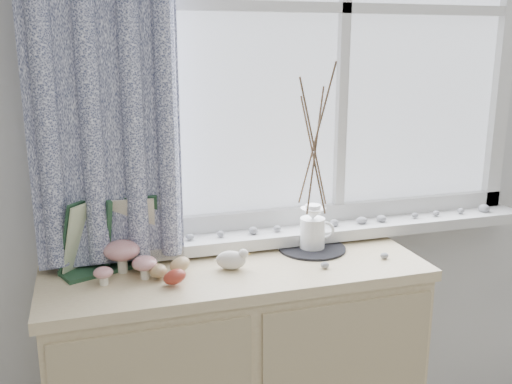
% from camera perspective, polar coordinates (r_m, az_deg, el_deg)
% --- Properties ---
extents(botanical_book, '(0.36, 0.25, 0.24)m').
position_cam_1_polar(botanical_book, '(1.79, -14.59, -4.22)').
color(botanical_book, '#1F4028').
rests_on(botanical_book, sideboard).
extents(toadstool_cluster, '(0.19, 0.16, 0.10)m').
position_cam_1_polar(toadstool_cluster, '(1.77, -12.98, -6.30)').
color(toadstool_cluster, white).
rests_on(toadstool_cluster, sideboard).
extents(wooden_eggs, '(0.16, 0.17, 0.07)m').
position_cam_1_polar(wooden_eggs, '(1.74, -9.24, -7.60)').
color(wooden_eggs, tan).
rests_on(wooden_eggs, sideboard).
extents(songbird_figurine, '(0.14, 0.10, 0.07)m').
position_cam_1_polar(songbird_figurine, '(1.78, -2.53, -6.71)').
color(songbird_figurine, silver).
rests_on(songbird_figurine, sideboard).
extents(crocheted_doily, '(0.23, 0.23, 0.01)m').
position_cam_1_polar(crocheted_doily, '(1.97, 5.62, -5.63)').
color(crocheted_doily, black).
rests_on(crocheted_doily, sideboard).
extents(twig_pitcher, '(0.29, 0.29, 0.64)m').
position_cam_1_polar(twig_pitcher, '(1.87, 5.90, 4.88)').
color(twig_pitcher, white).
rests_on(twig_pitcher, crocheted_doily).
extents(sideboard_pebbles, '(0.33, 0.22, 0.02)m').
position_cam_1_polar(sideboard_pebbles, '(1.91, 7.00, -6.14)').
color(sideboard_pebbles, gray).
rests_on(sideboard_pebbles, sideboard).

